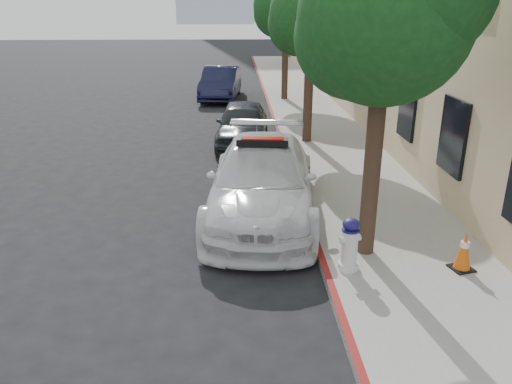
{
  "coord_description": "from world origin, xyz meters",
  "views": [
    {
      "loc": [
        0.54,
        -10.17,
        4.44
      ],
      "look_at": [
        0.91,
        -1.06,
        1.0
      ],
      "focal_mm": 35.0,
      "sensor_mm": 36.0,
      "label": 1
    }
  ],
  "objects": [
    {
      "name": "ground",
      "position": [
        0.0,
        0.0,
        0.0
      ],
      "size": [
        120.0,
        120.0,
        0.0
      ],
      "primitive_type": "plane",
      "color": "black",
      "rests_on": "ground"
    },
    {
      "name": "traffic_cone",
      "position": [
        4.4,
        -2.73,
        0.49
      ],
      "size": [
        0.44,
        0.44,
        0.69
      ],
      "rotation": [
        0.0,
        0.0,
        0.26
      ],
      "color": "black",
      "rests_on": "sidewalk"
    },
    {
      "name": "tree_near",
      "position": [
        2.93,
        -2.01,
        4.27
      ],
      "size": [
        2.92,
        2.82,
        5.62
      ],
      "color": "black",
      "rests_on": "sidewalk"
    },
    {
      "name": "curb_strip",
      "position": [
        2.06,
        10.0,
        0.07
      ],
      "size": [
        0.12,
        50.0,
        0.15
      ],
      "primitive_type": "cube",
      "color": "maroon",
      "rests_on": "ground"
    },
    {
      "name": "tree_mid",
      "position": [
        2.93,
        5.99,
        4.16
      ],
      "size": [
        2.77,
        2.64,
        5.43
      ],
      "color": "black",
      "rests_on": "sidewalk"
    },
    {
      "name": "tree_far",
      "position": [
        2.93,
        13.99,
        4.39
      ],
      "size": [
        3.1,
        3.0,
        5.81
      ],
      "color": "black",
      "rests_on": "sidewalk"
    },
    {
      "name": "police_car",
      "position": [
        1.1,
        0.13,
        0.82
      ],
      "size": [
        2.8,
        5.8,
        1.78
      ],
      "rotation": [
        0.0,
        0.0,
        -0.09
      ],
      "color": "silver",
      "rests_on": "ground"
    },
    {
      "name": "parked_car_far",
      "position": [
        -0.19,
        14.9,
        0.78
      ],
      "size": [
        2.1,
        4.88,
        1.56
      ],
      "primitive_type": "imported",
      "rotation": [
        0.0,
        0.0,
        -0.09
      ],
      "color": "black",
      "rests_on": "ground"
    },
    {
      "name": "parked_car_mid",
      "position": [
        0.77,
        6.18,
        0.71
      ],
      "size": [
        1.92,
        4.26,
        1.42
      ],
      "primitive_type": "imported",
      "rotation": [
        0.0,
        0.0,
        -0.06
      ],
      "color": "#202328",
      "rests_on": "ground"
    },
    {
      "name": "sidewalk",
      "position": [
        3.6,
        10.0,
        0.07
      ],
      "size": [
        3.2,
        50.0,
        0.15
      ],
      "primitive_type": "cube",
      "color": "gray",
      "rests_on": "ground"
    },
    {
      "name": "fire_hydrant",
      "position": [
        2.45,
        -2.63,
        0.61
      ],
      "size": [
        0.4,
        0.36,
        0.94
      ],
      "rotation": [
        0.0,
        0.0,
        0.37
      ],
      "color": "silver",
      "rests_on": "sidewalk"
    }
  ]
}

